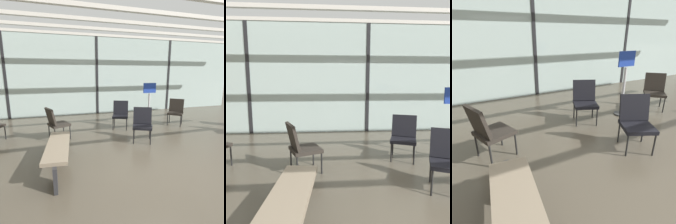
{
  "view_description": "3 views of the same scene",
  "coord_description": "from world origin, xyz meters",
  "views": [
    {
      "loc": [
        -1.74,
        -2.72,
        1.77
      ],
      "look_at": [
        -0.15,
        2.49,
        0.61
      ],
      "focal_mm": 29.73,
      "sensor_mm": 36.0,
      "label": 1
    },
    {
      "loc": [
        -1.43,
        -1.28,
        1.58
      ],
      "look_at": [
        -0.86,
        5.67,
        0.53
      ],
      "focal_mm": 34.34,
      "sensor_mm": 36.0,
      "label": 2
    },
    {
      "loc": [
        -1.94,
        -0.43,
        1.77
      ],
      "look_at": [
        -0.81,
        1.75,
        0.77
      ],
      "focal_mm": 30.72,
      "sensor_mm": 36.0,
      "label": 3
    }
  ],
  "objects": [
    {
      "name": "window_mullion_1",
      "position": [
        0.0,
        5.2,
        1.61
      ],
      "size": [
        0.1,
        0.12,
        3.22
      ],
      "primitive_type": "cube",
      "color": "black",
      "rests_on": "ground"
    },
    {
      "name": "lounge_chair_6",
      "position": [
        0.39,
        1.54,
        0.49
      ],
      "size": [
        0.66,
        0.68,
        0.87
      ],
      "rotation": [
        0.0,
        0.0,
        5.84
      ],
      "color": "black",
      "rests_on": "ground"
    },
    {
      "name": "glass_curtain_wall",
      "position": [
        0.0,
        5.2,
        1.61
      ],
      "size": [
        14.0,
        0.08,
        3.22
      ],
      "primitive_type": "cube",
      "color": "#A3B7B2",
      "rests_on": "ground"
    },
    {
      "name": "info_sign",
      "position": [
        1.19,
        2.68,
        0.68
      ],
      "size": [
        0.44,
        0.32,
        1.44
      ],
      "color": "#333333",
      "rests_on": "ground"
    },
    {
      "name": "parked_airplane",
      "position": [
        -1.33,
        10.25,
        1.86
      ],
      "size": [
        13.29,
        3.72,
        3.72
      ],
      "color": "#B2BCD6",
      "rests_on": "ground"
    },
    {
      "name": "lounge_chair_1",
      "position": [
        2.21,
        2.65,
        0.49
      ],
      "size": [
        0.71,
        0.71,
        0.87
      ],
      "rotation": [
        0.0,
        0.0,
        5.54
      ],
      "color": "#28231E",
      "rests_on": "ground"
    },
    {
      "name": "lounge_chair_4",
      "position": [
        0.23,
        2.8,
        0.49
      ],
      "size": [
        0.65,
        0.67,
        0.87
      ],
      "rotation": [
        0.0,
        0.0,
        5.88
      ],
      "color": "black",
      "rests_on": "ground"
    },
    {
      "name": "window_mullion_2",
      "position": [
        3.5,
        5.2,
        1.61
      ],
      "size": [
        0.1,
        0.12,
        3.22
      ],
      "primitive_type": "cube",
      "color": "black",
      "rests_on": "ground"
    },
    {
      "name": "lounge_chair_5",
      "position": [
        -1.78,
        2.27,
        0.49
      ],
      "size": [
        0.66,
        0.64,
        0.87
      ],
      "rotation": [
        0.0,
        0.0,
        1.94
      ],
      "color": "#28231E",
      "rests_on": "ground"
    }
  ]
}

